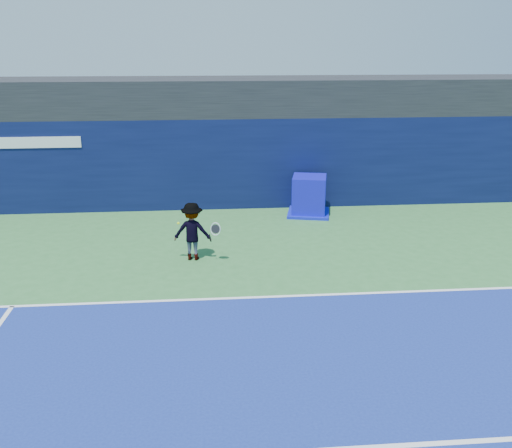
# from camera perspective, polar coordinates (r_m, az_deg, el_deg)

# --- Properties ---
(ground) EXTENTS (80.00, 80.00, 0.00)m
(ground) POSITION_cam_1_polar(r_m,az_deg,el_deg) (10.05, 0.19, -14.71)
(ground) COLOR #337237
(ground) RESTS_ON ground
(baseline) EXTENTS (24.00, 0.10, 0.01)m
(baseline) POSITION_cam_1_polar(r_m,az_deg,el_deg) (12.67, -1.03, -7.38)
(baseline) COLOR white
(baseline) RESTS_ON ground
(stadium_band) EXTENTS (36.00, 3.00, 1.20)m
(stadium_band) POSITION_cam_1_polar(r_m,az_deg,el_deg) (20.03, -2.82, 12.66)
(stadium_band) COLOR black
(stadium_band) RESTS_ON back_wall_assembly
(back_wall_assembly) EXTENTS (36.00, 1.03, 3.00)m
(back_wall_assembly) POSITION_cam_1_polar(r_m,az_deg,el_deg) (19.35, -2.61, 6.19)
(back_wall_assembly) COLOR #0A1038
(back_wall_assembly) RESTS_ON ground
(equipment_cart) EXTENTS (1.58, 1.58, 1.27)m
(equipment_cart) POSITION_cam_1_polar(r_m,az_deg,el_deg) (18.56, 5.32, 2.70)
(equipment_cart) COLOR #0E0CB4
(equipment_cart) RESTS_ON ground
(tennis_player) EXTENTS (1.25, 0.73, 1.51)m
(tennis_player) POSITION_cam_1_polar(r_m,az_deg,el_deg) (14.69, -6.37, -0.73)
(tennis_player) COLOR silver
(tennis_player) RESTS_ON ground
(tennis_ball) EXTENTS (0.07, 0.07, 0.07)m
(tennis_ball) POSITION_cam_1_polar(r_m,az_deg,el_deg) (14.18, -7.77, 0.08)
(tennis_ball) COLOR #D0E919
(tennis_ball) RESTS_ON ground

